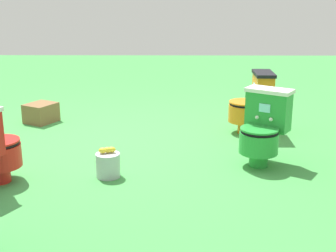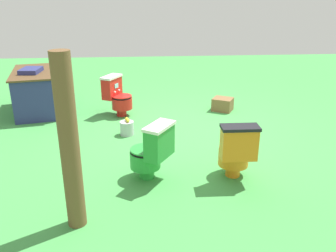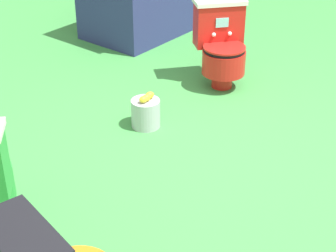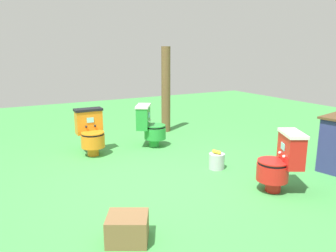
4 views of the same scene
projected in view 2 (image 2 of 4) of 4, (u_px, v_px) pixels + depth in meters
ground at (184, 131)px, 5.82m from camera, size 14.00×14.00×0.00m
toilet_green at (151, 151)px, 4.20m from camera, size 0.60×0.63×0.73m
toilet_red at (117, 96)px, 6.41m from camera, size 0.59×0.62×0.73m
toilet_orange at (236, 151)px, 4.22m from camera, size 0.50×0.44×0.73m
vendor_table at (39, 91)px, 6.64m from camera, size 1.60×1.13×0.85m
wooden_post at (69, 145)px, 3.20m from camera, size 0.18×0.18×1.70m
small_crate at (223, 104)px, 6.75m from camera, size 0.45×0.46×0.24m
lemon_bucket at (127, 128)px, 5.61m from camera, size 0.22×0.22×0.28m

